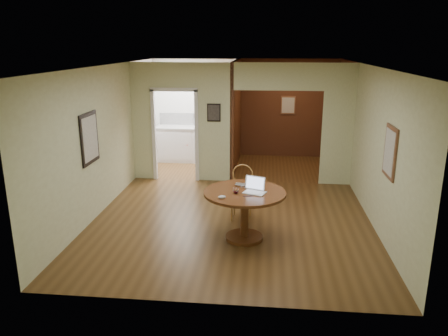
# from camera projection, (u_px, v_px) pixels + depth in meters

# --- Properties ---
(floor) EXTENTS (5.00, 5.00, 0.00)m
(floor) POSITION_uv_depth(u_px,v_px,m) (231.00, 224.00, 7.77)
(floor) COLOR #4D3116
(floor) RESTS_ON ground
(room_shell) EXTENTS (5.20, 7.50, 5.00)m
(room_shell) POSITION_uv_depth(u_px,v_px,m) (223.00, 122.00, 10.43)
(room_shell) COLOR silver
(room_shell) RESTS_ON ground
(dining_table) EXTENTS (1.31, 1.31, 0.82)m
(dining_table) POSITION_uv_depth(u_px,v_px,m) (245.00, 204.00, 7.01)
(dining_table) COLOR maroon
(dining_table) RESTS_ON ground
(chair) EXTENTS (0.45, 0.45, 0.99)m
(chair) POSITION_uv_depth(u_px,v_px,m) (242.00, 189.00, 7.90)
(chair) COLOR #995E36
(chair) RESTS_ON ground
(open_laptop) EXTENTS (0.39, 0.39, 0.24)m
(open_laptop) POSITION_uv_depth(u_px,v_px,m) (255.00, 188.00, 6.92)
(open_laptop) COLOR silver
(open_laptop) RESTS_ON dining_table
(closed_laptop) EXTENTS (0.37, 0.26, 0.03)m
(closed_laptop) POSITION_uv_depth(u_px,v_px,m) (245.00, 186.00, 7.17)
(closed_laptop) COLOR silver
(closed_laptop) RESTS_ON dining_table
(mouse) EXTENTS (0.13, 0.10, 0.05)m
(mouse) POSITION_uv_depth(u_px,v_px,m) (222.00, 197.00, 6.62)
(mouse) COLOR silver
(mouse) RESTS_ON dining_table
(wine_glass) EXTENTS (0.09, 0.09, 0.11)m
(wine_glass) POSITION_uv_depth(u_px,v_px,m) (236.00, 190.00, 6.85)
(wine_glass) COLOR white
(wine_glass) RESTS_ON dining_table
(pen) EXTENTS (0.15, 0.04, 0.01)m
(pen) POSITION_uv_depth(u_px,v_px,m) (248.00, 196.00, 6.73)
(pen) COLOR #0C1854
(pen) RESTS_ON dining_table
(kitchen_cabinet) EXTENTS (2.06, 0.60, 0.94)m
(kitchen_cabinet) POSITION_uv_depth(u_px,v_px,m) (195.00, 144.00, 11.79)
(kitchen_cabinet) COLOR white
(kitchen_cabinet) RESTS_ON ground
(grocery_bag) EXTENTS (0.26, 0.22, 0.26)m
(grocery_bag) POSITION_uv_depth(u_px,v_px,m) (202.00, 122.00, 11.61)
(grocery_bag) COLOR beige
(grocery_bag) RESTS_ON kitchen_cabinet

